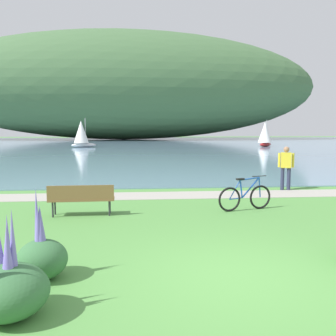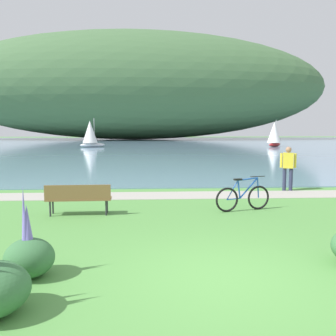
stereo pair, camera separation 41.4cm
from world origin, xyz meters
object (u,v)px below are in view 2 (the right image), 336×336
at_px(park_bench_near_camera, 79,197).
at_px(person_at_shoreline, 288,166).
at_px(sailboat_toward_hillside, 274,134).
at_px(bicycle_leaning_near_bench, 243,197).
at_px(sailboat_nearest_to_shore, 90,134).

distance_m(park_bench_near_camera, person_at_shoreline, 8.27).
relative_size(person_at_shoreline, sailboat_toward_hillside, 0.50).
height_order(person_at_shoreline, sailboat_toward_hillside, sailboat_toward_hillside).
distance_m(bicycle_leaning_near_bench, sailboat_toward_hillside, 38.98).
height_order(bicycle_leaning_near_bench, sailboat_toward_hillside, sailboat_toward_hillside).
distance_m(person_at_shoreline, sailboat_toward_hillside, 34.87).
height_order(park_bench_near_camera, bicycle_leaning_near_bench, bicycle_leaning_near_bench).
relative_size(bicycle_leaning_near_bench, sailboat_toward_hillside, 0.50).
bearing_deg(sailboat_toward_hillside, bicycle_leaning_near_bench, -110.01).
bearing_deg(person_at_shoreline, sailboat_toward_hillside, 72.11).
xyz_separation_m(park_bench_near_camera, sailboat_nearest_to_shore, (-5.31, 36.89, 1.22)).
height_order(park_bench_near_camera, sailboat_nearest_to_shore, sailboat_nearest_to_shore).
bearing_deg(sailboat_toward_hillside, park_bench_near_camera, -116.06).
distance_m(park_bench_near_camera, sailboat_nearest_to_shore, 37.29).
distance_m(person_at_shoreline, sailboat_nearest_to_shore, 35.48).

